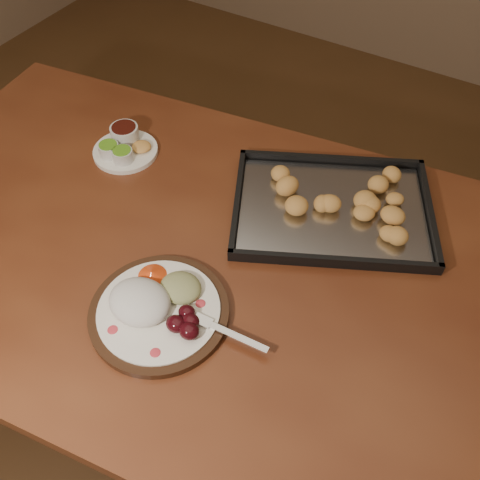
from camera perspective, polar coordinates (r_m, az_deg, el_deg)
The scene contains 5 objects.
ground at distance 1.87m, azimuth -4.96°, elevation -10.09°, with size 4.00×4.00×0.00m, color brown.
dining_table at distance 1.19m, azimuth -4.51°, elevation -3.95°, with size 1.60×1.08×0.75m.
dinner_plate at distance 1.02m, azimuth -8.89°, elevation -7.03°, with size 0.35×0.26×0.06m.
condiment_saucer at distance 1.35m, azimuth -12.27°, elevation 9.77°, with size 0.16×0.16×0.05m.
baking_tray at distance 1.19m, azimuth 9.82°, elevation 3.50°, with size 0.53×0.47×0.04m.
Camera 1 is at (0.61, -0.72, 1.61)m, focal length 40.00 mm.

